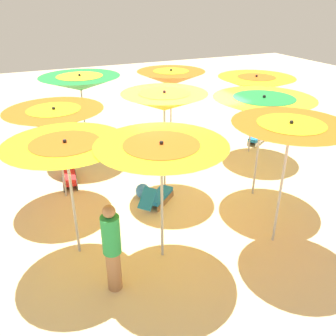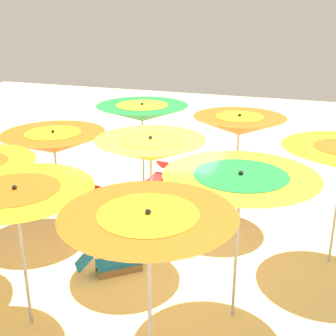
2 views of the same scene
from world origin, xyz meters
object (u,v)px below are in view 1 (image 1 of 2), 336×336
beach_umbrella_4 (164,101)px  beach_umbrella_6 (80,83)px  beach_ball (143,191)px  beach_umbrella_5 (263,107)px  beach_umbrella_1 (162,156)px  lounger_2 (85,138)px  lounger_1 (258,136)px  beachgoer_0 (112,247)px  beach_umbrella_3 (55,119)px  beach_umbrella_8 (256,84)px  beach_umbrella_0 (66,153)px  lounger_3 (158,197)px  beach_umbrella_7 (171,78)px  lounger_0 (69,174)px  beach_umbrella_2 (290,134)px

beach_umbrella_4 → beach_umbrella_6: 3.21m
beach_ball → beach_umbrella_5: bearing=69.9°
beach_umbrella_1 → beach_umbrella_5: size_ratio=0.94×
beach_ball → lounger_2: bearing=-172.3°
lounger_1 → beachgoer_0: 7.69m
beach_umbrella_5 → beach_umbrella_6: bearing=-142.1°
beach_umbrella_3 → beach_umbrella_8: (-0.46, 5.74, 0.14)m
beach_umbrella_5 → beach_umbrella_1: bearing=-67.9°
beach_umbrella_0 → lounger_3: (-0.95, 2.03, -1.87)m
beach_umbrella_8 → beach_umbrella_6: bearing=-112.1°
beach_umbrella_3 → beach_umbrella_7: beach_umbrella_7 is taller
lounger_2 → lounger_3: size_ratio=1.08×
beach_umbrella_0 → beach_umbrella_1: beach_umbrella_1 is taller
beachgoer_0 → beach_umbrella_4: bearing=-54.2°
lounger_0 → beach_umbrella_1: bearing=23.4°
beach_umbrella_4 → beachgoer_0: 3.87m
beach_umbrella_8 → beach_umbrella_7: bearing=-120.6°
beach_ball → beach_umbrella_4: bearing=112.1°
beach_umbrella_7 → beach_umbrella_3: bearing=-64.5°
beach_umbrella_8 → beach_umbrella_2: bearing=-29.3°
beach_umbrella_4 → lounger_3: bearing=-34.3°
beach_umbrella_7 → lounger_0: (0.98, -3.40, -2.04)m
beach_umbrella_0 → beach_umbrella_8: (-2.69, 5.86, 0.05)m
beach_umbrella_7 → lounger_0: 4.08m
beach_umbrella_8 → beach_ball: 4.67m
beach_umbrella_0 → beach_umbrella_5: bearing=96.0°
beach_umbrella_3 → beach_umbrella_5: 4.64m
beach_umbrella_0 → lounger_2: beach_umbrella_0 is taller
beach_umbrella_1 → lounger_1: bearing=127.6°
lounger_3 → beach_umbrella_7: bearing=19.8°
beach_umbrella_5 → beach_umbrella_6: beach_umbrella_5 is taller
beach_umbrella_0 → beach_umbrella_6: 4.75m
beach_umbrella_7 → lounger_0: size_ratio=1.86×
beach_umbrella_4 → beach_umbrella_6: bearing=-155.0°
lounger_2 → beach_umbrella_2: bearing=22.8°
lounger_0 → lounger_2: lounger_0 is taller
beach_umbrella_8 → beach_ball: size_ratio=6.72×
lounger_3 → beachgoer_0: bearing=-168.4°
beach_umbrella_2 → lounger_3: bearing=-143.7°
beach_umbrella_7 → lounger_2: bearing=-120.2°
beach_umbrella_8 → beachgoer_0: bearing=-54.7°
beach_umbrella_5 → beach_umbrella_8: bearing=146.7°
beachgoer_0 → beach_ball: (-2.60, 1.46, -0.67)m
beach_ball → lounger_0: bearing=-136.6°
beach_umbrella_8 → beachgoer_0: beach_umbrella_8 is taller
lounger_3 → beach_umbrella_2: bearing=-94.3°
beach_umbrella_1 → beach_umbrella_7: bearing=153.9°
beach_umbrella_3 → beach_umbrella_8: 5.76m
beach_umbrella_8 → beach_umbrella_3: bearing=-85.4°
beach_umbrella_3 → beach_ball: 2.62m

